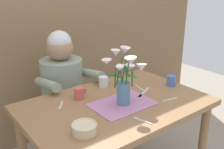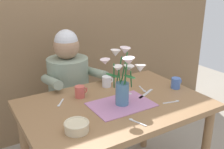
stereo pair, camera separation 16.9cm
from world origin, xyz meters
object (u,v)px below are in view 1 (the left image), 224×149
object	(u,v)px
coffee_cup	(104,82)
tea_cup	(171,81)
ceramic_mug	(79,93)
seated_person	(64,98)
ceramic_bowl	(84,128)
flower_vase	(124,76)
dinner_knife	(144,93)

from	to	relation	value
coffee_cup	tea_cup	bearing A→B (deg)	-35.01
ceramic_mug	tea_cup	xyz separation A→B (m)	(0.68, -0.23, 0.00)
seated_person	ceramic_mug	xyz separation A→B (m)	(-0.09, -0.42, 0.22)
ceramic_bowl	coffee_cup	world-z (taller)	coffee_cup
tea_cup	ceramic_bowl	bearing A→B (deg)	-169.71
ceramic_mug	flower_vase	bearing A→B (deg)	-52.70
flower_vase	dinner_knife	distance (m)	0.30
dinner_knife	tea_cup	bearing A→B (deg)	-30.09
dinner_knife	coffee_cup	distance (m)	0.32
seated_person	dinner_knife	world-z (taller)	seated_person
seated_person	dinner_knife	size ratio (longest dim) A/B	5.97
coffee_cup	tea_cup	distance (m)	0.52
dinner_knife	ceramic_mug	size ratio (longest dim) A/B	2.04
flower_vase	dinner_knife	bearing A→B (deg)	11.06
flower_vase	ceramic_mug	distance (m)	0.35
flower_vase	dinner_knife	size ratio (longest dim) A/B	1.94
dinner_knife	ceramic_mug	world-z (taller)	ceramic_mug
seated_person	coffee_cup	world-z (taller)	seated_person
dinner_knife	ceramic_bowl	bearing A→B (deg)	171.53
flower_vase	ceramic_mug	size ratio (longest dim) A/B	3.95
coffee_cup	tea_cup	size ratio (longest dim) A/B	1.00
seated_person	flower_vase	distance (m)	0.77
dinner_knife	ceramic_mug	distance (m)	0.46
seated_person	coffee_cup	distance (m)	0.44
seated_person	tea_cup	world-z (taller)	seated_person
ceramic_bowl	dinner_knife	bearing A→B (deg)	16.51
seated_person	tea_cup	distance (m)	0.90
seated_person	tea_cup	xyz separation A→B (m)	(0.59, -0.64, 0.22)
seated_person	ceramic_mug	distance (m)	0.48
tea_cup	flower_vase	bearing A→B (deg)	-177.51
ceramic_bowl	dinner_knife	size ratio (longest dim) A/B	0.72
seated_person	flower_vase	size ratio (longest dim) A/B	3.09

